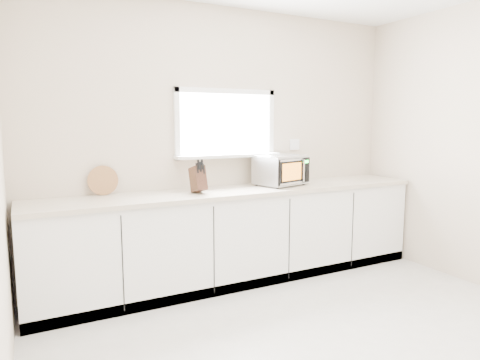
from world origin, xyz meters
TOP-DOWN VIEW (x-y plane):
  - back_wall at (0.00, 2.00)m, footprint 4.00×0.17m
  - cabinets at (0.00, 1.70)m, footprint 3.92×0.60m
  - countertop at (0.00, 1.69)m, footprint 3.92×0.64m
  - microwave at (0.50, 1.73)m, footprint 0.56×0.49m
  - knife_block at (-0.44, 1.66)m, footprint 0.11×0.22m
  - cutting_board at (-1.24, 1.94)m, footprint 0.26×0.06m
  - coffee_grinder at (0.54, 1.86)m, footprint 0.13×0.13m

SIDE VIEW (x-z plane):
  - cabinets at x=0.00m, z-range 0.00..0.88m
  - countertop at x=0.00m, z-range 0.88..0.92m
  - coffee_grinder at x=0.54m, z-range 0.92..1.14m
  - cutting_board at x=-1.24m, z-range 0.92..1.18m
  - knife_block at x=-0.44m, z-range 0.90..1.21m
  - microwave at x=0.50m, z-range 0.93..1.24m
  - back_wall at x=0.00m, z-range 0.01..2.71m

